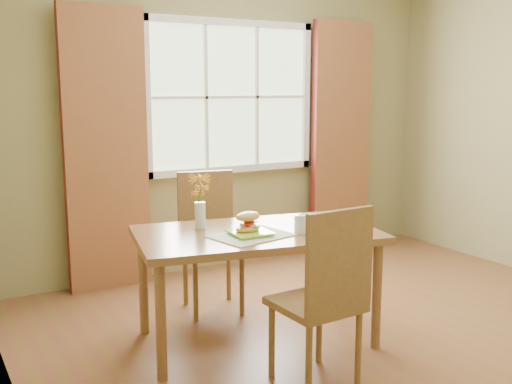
{
  "coord_description": "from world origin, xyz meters",
  "views": [
    {
      "loc": [
        -2.48,
        -2.79,
        1.59
      ],
      "look_at": [
        -0.7,
        0.25,
        0.97
      ],
      "focal_mm": 42.0,
      "sensor_mm": 36.0,
      "label": 1
    }
  ],
  "objects_px": {
    "chair_far": "(209,234)",
    "dining_table": "(257,243)",
    "chair_near": "(326,291)",
    "croissant_sandwich": "(248,222)",
    "water_glass": "(300,225)",
    "flower_vase": "(200,196)"
  },
  "relations": [
    {
      "from": "dining_table",
      "to": "water_glass",
      "type": "height_order",
      "value": "water_glass"
    },
    {
      "from": "dining_table",
      "to": "chair_near",
      "type": "distance_m",
      "value": 0.71
    },
    {
      "from": "chair_far",
      "to": "dining_table",
      "type": "bearing_deg",
      "value": -79.78
    },
    {
      "from": "croissant_sandwich",
      "to": "water_glass",
      "type": "height_order",
      "value": "croissant_sandwich"
    },
    {
      "from": "dining_table",
      "to": "chair_near",
      "type": "bearing_deg",
      "value": -77.88
    },
    {
      "from": "chair_near",
      "to": "flower_vase",
      "type": "bearing_deg",
      "value": 103.99
    },
    {
      "from": "dining_table",
      "to": "chair_near",
      "type": "height_order",
      "value": "chair_near"
    },
    {
      "from": "flower_vase",
      "to": "water_glass",
      "type": "bearing_deg",
      "value": -41.4
    },
    {
      "from": "croissant_sandwich",
      "to": "flower_vase",
      "type": "distance_m",
      "value": 0.37
    },
    {
      "from": "dining_table",
      "to": "water_glass",
      "type": "relative_size",
      "value": 14.18
    },
    {
      "from": "chair_near",
      "to": "croissant_sandwich",
      "type": "height_order",
      "value": "chair_near"
    },
    {
      "from": "flower_vase",
      "to": "dining_table",
      "type": "bearing_deg",
      "value": -40.55
    },
    {
      "from": "chair_near",
      "to": "chair_far",
      "type": "distance_m",
      "value": 1.41
    },
    {
      "from": "croissant_sandwich",
      "to": "flower_vase",
      "type": "height_order",
      "value": "flower_vase"
    },
    {
      "from": "chair_near",
      "to": "water_glass",
      "type": "bearing_deg",
      "value": 66.98
    },
    {
      "from": "chair_near",
      "to": "flower_vase",
      "type": "distance_m",
      "value": 1.05
    },
    {
      "from": "croissant_sandwich",
      "to": "flower_vase",
      "type": "xyz_separation_m",
      "value": [
        -0.17,
        0.3,
        0.13
      ]
    },
    {
      "from": "chair_near",
      "to": "water_glass",
      "type": "height_order",
      "value": "chair_near"
    },
    {
      "from": "dining_table",
      "to": "flower_vase",
      "type": "distance_m",
      "value": 0.46
    },
    {
      "from": "dining_table",
      "to": "croissant_sandwich",
      "type": "bearing_deg",
      "value": -134.93
    },
    {
      "from": "dining_table",
      "to": "flower_vase",
      "type": "height_order",
      "value": "flower_vase"
    },
    {
      "from": "chair_near",
      "to": "flower_vase",
      "type": "relative_size",
      "value": 2.86
    }
  ]
}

